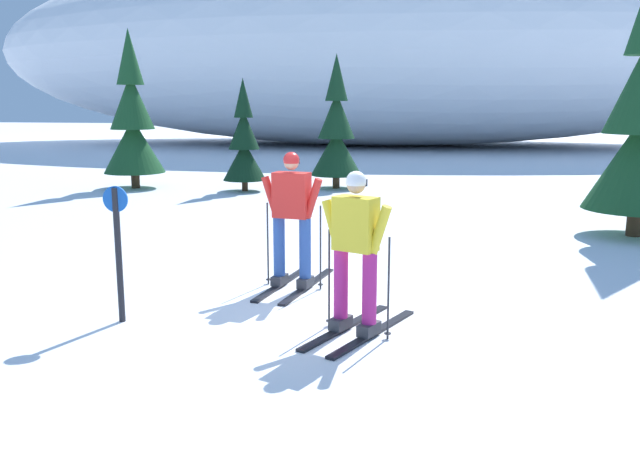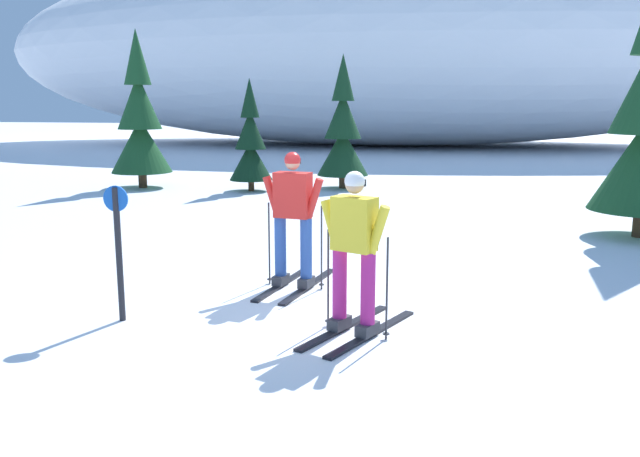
# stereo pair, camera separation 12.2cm
# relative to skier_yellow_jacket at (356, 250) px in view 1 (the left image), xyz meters

# --- Properties ---
(ground_plane) EXTENTS (120.00, 120.00, 0.00)m
(ground_plane) POSITION_rel_skier_yellow_jacket_xyz_m (-0.86, 0.62, -0.89)
(ground_plane) COLOR white
(skier_yellow_jacket) EXTENTS (1.08, 1.72, 1.70)m
(skier_yellow_jacket) POSITION_rel_skier_yellow_jacket_xyz_m (0.00, 0.00, 0.00)
(skier_yellow_jacket) COLOR black
(skier_yellow_jacket) RESTS_ON ground
(skier_red_jacket) EXTENTS (0.83, 1.83, 1.76)m
(skier_red_jacket) POSITION_rel_skier_yellow_jacket_xyz_m (-1.02, 1.59, 0.04)
(skier_red_jacket) COLOR black
(skier_red_jacket) RESTS_ON ground
(pine_tree_far_left) EXTENTS (1.66, 1.66, 4.29)m
(pine_tree_far_left) POSITION_rel_skier_yellow_jacket_xyz_m (-7.46, 10.58, 0.90)
(pine_tree_far_left) COLOR #47301E
(pine_tree_far_left) RESTS_ON ground
(pine_tree_center_left) EXTENTS (1.15, 1.15, 2.98)m
(pine_tree_center_left) POSITION_rel_skier_yellow_jacket_xyz_m (-4.29, 10.50, 0.35)
(pine_tree_center_left) COLOR #47301E
(pine_tree_center_left) RESTS_ON ground
(pine_tree_center_right) EXTENTS (1.40, 1.40, 3.63)m
(pine_tree_center_right) POSITION_rel_skier_yellow_jacket_xyz_m (-1.98, 11.51, 0.63)
(pine_tree_center_right) COLOR #47301E
(pine_tree_center_right) RESTS_ON ground
(snow_ridge_background) EXTENTS (42.56, 19.05, 10.12)m
(snow_ridge_background) POSITION_rel_skier_yellow_jacket_xyz_m (-2.42, 29.87, 4.17)
(snow_ridge_background) COLOR white
(snow_ridge_background) RESTS_ON ground
(trail_marker_post) EXTENTS (0.28, 0.07, 1.50)m
(trail_marker_post) POSITION_rel_skier_yellow_jacket_xyz_m (-2.57, -0.06, -0.04)
(trail_marker_post) COLOR black
(trail_marker_post) RESTS_ON ground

